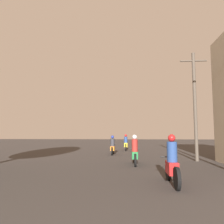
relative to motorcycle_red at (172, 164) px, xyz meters
The scene contains 5 objects.
motorcycle_red is the anchor object (origin of this frame).
motorcycle_green 4.59m from the motorcycle_red, 103.21° to the left, with size 0.60×2.11×1.57m.
motorcycle_orange 10.14m from the motorcycle_red, 104.82° to the left, with size 0.60×1.93×1.47m.
motorcycle_yellow 14.04m from the motorcycle_red, 96.54° to the left, with size 0.60×2.09×1.54m.
utility_pole_far 7.25m from the motorcycle_red, 66.57° to the left, with size 1.60×0.20×6.59m.
Camera 1 is at (0.61, -0.01, 1.64)m, focal length 35.00 mm.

